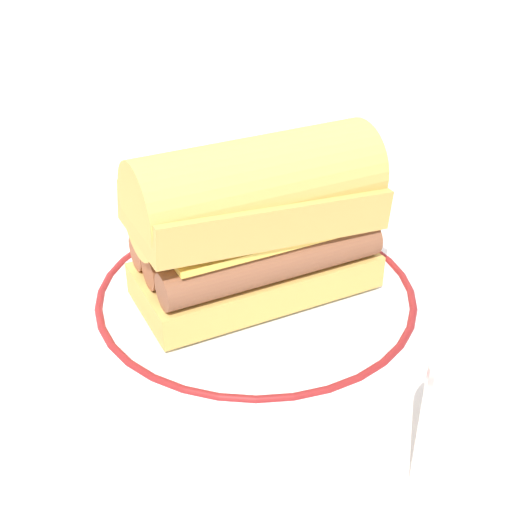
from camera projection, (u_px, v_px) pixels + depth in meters
ground_plane at (280, 303)px, 0.54m from camera, size 1.50×1.50×0.00m
plate at (256, 296)px, 0.54m from camera, size 0.27×0.27×0.01m
sausage_sandwich at (256, 218)px, 0.50m from camera, size 0.19×0.10×0.12m
drinking_glass at (481, 440)px, 0.37m from camera, size 0.07×0.07×0.09m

